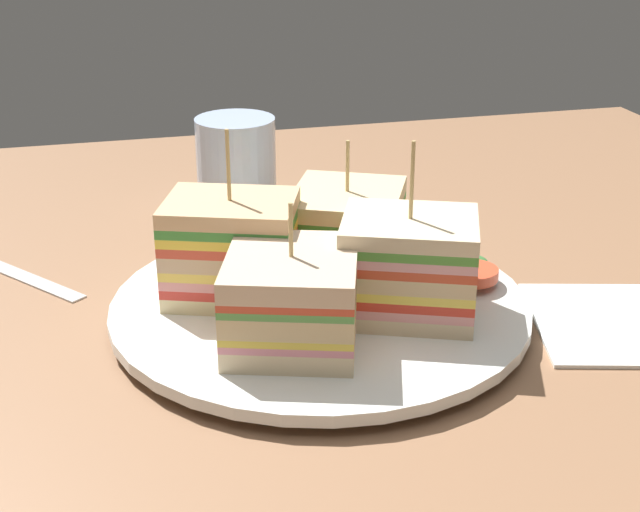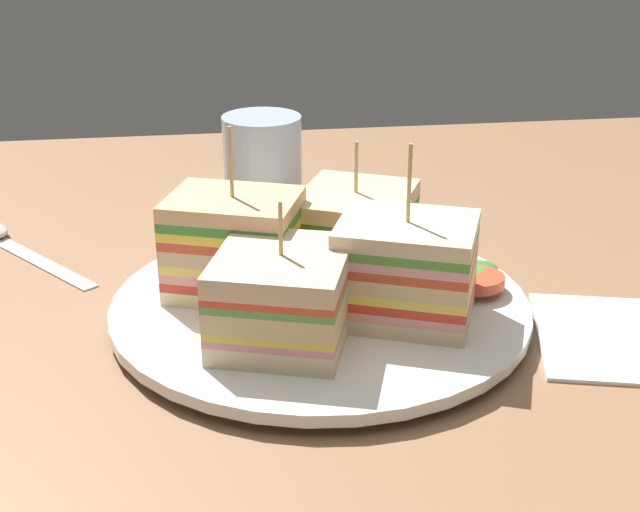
% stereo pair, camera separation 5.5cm
% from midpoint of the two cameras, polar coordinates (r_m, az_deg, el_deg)
% --- Properties ---
extents(ground_plane, '(0.97, 0.89, 0.02)m').
position_cam_midpoint_polar(ground_plane, '(0.58, -2.76, -4.86)').
color(ground_plane, '#926749').
extents(plate, '(0.26, 0.26, 0.01)m').
position_cam_midpoint_polar(plate, '(0.57, -2.79, -3.33)').
color(plate, white).
rests_on(plate, ground_plane).
extents(sandwich_wedge_0, '(0.10, 0.09, 0.11)m').
position_cam_midpoint_polar(sandwich_wedge_0, '(0.54, 2.62, -0.72)').
color(sandwich_wedge_0, beige).
rests_on(sandwich_wedge_0, plate).
extents(sandwich_wedge_1, '(0.10, 0.10, 0.09)m').
position_cam_midpoint_polar(sandwich_wedge_1, '(0.60, -0.94, 1.61)').
color(sandwich_wedge_1, beige).
rests_on(sandwich_wedge_1, plate).
extents(sandwich_wedge_2, '(0.10, 0.08, 0.11)m').
position_cam_midpoint_polar(sandwich_wedge_2, '(0.56, -8.35, 0.39)').
color(sandwich_wedge_2, beige).
rests_on(sandwich_wedge_2, plate).
extents(sandwich_wedge_3, '(0.09, 0.10, 0.08)m').
position_cam_midpoint_polar(sandwich_wedge_3, '(0.51, -4.90, -2.79)').
color(sandwich_wedge_3, beige).
rests_on(sandwich_wedge_3, plate).
extents(chip_pile, '(0.07, 0.07, 0.02)m').
position_cam_midpoint_polar(chip_pile, '(0.56, -3.86, -1.98)').
color(chip_pile, '#E4D484').
rests_on(chip_pile, plate).
extents(salad_garnish, '(0.06, 0.06, 0.01)m').
position_cam_midpoint_polar(salad_garnish, '(0.59, 6.11, -0.99)').
color(salad_garnish, green).
rests_on(salad_garnish, plate).
extents(napkin, '(0.14, 0.14, 0.01)m').
position_cam_midpoint_polar(napkin, '(0.59, 16.52, -4.03)').
color(napkin, white).
rests_on(napkin, ground_plane).
extents(drinking_glass, '(0.06, 0.06, 0.08)m').
position_cam_midpoint_polar(drinking_glass, '(0.74, -7.42, 5.05)').
color(drinking_glass, silver).
rests_on(drinking_glass, ground_plane).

